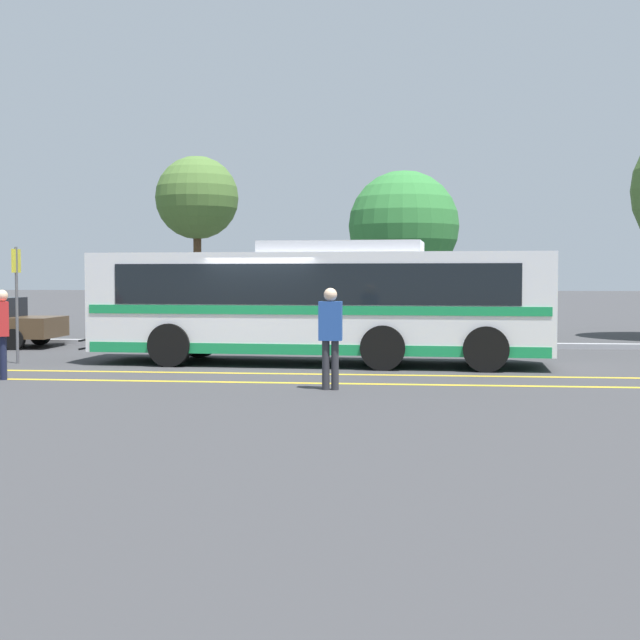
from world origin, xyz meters
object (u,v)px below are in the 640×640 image
at_px(pedestrian_1, 330,331).
at_px(tree_2, 197,199).
at_px(bus_stop_sign, 17,291).
at_px(pedestrian_0, 2,328).
at_px(parked_car_1, 204,324).
at_px(transit_bus, 321,301).
at_px(tree_1, 404,226).

height_order(pedestrian_1, tree_2, tree_2).
bearing_deg(tree_2, bus_stop_sign, -99.45).
distance_m(pedestrian_1, bus_stop_sign, 8.94).
distance_m(pedestrian_0, bus_stop_sign, 3.47).
relative_size(parked_car_1, pedestrian_1, 2.51).
height_order(pedestrian_0, bus_stop_sign, bus_stop_sign).
bearing_deg(tree_2, pedestrian_0, -92.33).
bearing_deg(transit_bus, tree_1, -11.47).
height_order(pedestrian_1, tree_1, tree_1).
relative_size(transit_bus, pedestrian_0, 6.13).
relative_size(pedestrian_1, bus_stop_sign, 0.67).
bearing_deg(transit_bus, pedestrian_0, 125.30).
bearing_deg(pedestrian_0, tree_1, 114.12).
bearing_deg(transit_bus, bus_stop_sign, 97.99).
bearing_deg(tree_1, bus_stop_sign, -139.20).
bearing_deg(tree_2, parked_car_1, -74.14).
xyz_separation_m(transit_bus, tree_1, (1.82, 7.14, 2.14)).
relative_size(pedestrian_0, bus_stop_sign, 0.65).
distance_m(tree_1, tree_2, 7.85).
height_order(pedestrian_0, tree_2, tree_2).
bearing_deg(bus_stop_sign, tree_2, -6.64).
bearing_deg(transit_bus, tree_2, 31.88).
bearing_deg(tree_2, tree_1, -20.28).
bearing_deg(pedestrian_1, transit_bus, 99.63).
relative_size(transit_bus, pedestrian_1, 5.94).
distance_m(parked_car_1, tree_2, 7.09).
height_order(transit_bus, tree_1, tree_1).
distance_m(pedestrian_1, tree_2, 16.27).
bearing_deg(tree_1, pedestrian_0, -125.54).
bearing_deg(bus_stop_sign, tree_1, -46.39).
height_order(bus_stop_sign, tree_2, tree_2).
height_order(transit_bus, bus_stop_sign, transit_bus).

